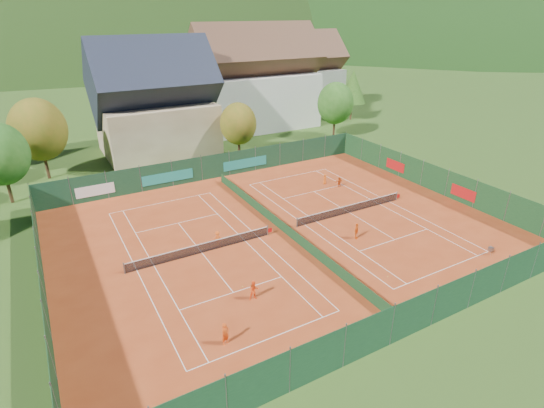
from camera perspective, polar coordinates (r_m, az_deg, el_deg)
The scene contains 30 objects.
ground at distance 39.83m, azimuth 1.42°, elevation -3.69°, with size 600.00×600.00×0.00m, color #294917.
clay_pad at distance 39.82m, azimuth 1.42°, elevation -3.66°, with size 40.00×32.00×0.01m, color #A23917.
court_markings_left at distance 36.87m, azimuth -9.40°, elevation -6.50°, with size 11.03×23.83×0.00m.
court_markings_right at distance 44.03m, azimuth 10.40°, elevation -1.16°, with size 11.03×23.83×0.00m.
tennis_net_left at distance 36.67m, azimuth -9.22°, elevation -5.78°, with size 13.30×0.10×1.02m.
tennis_net_right at distance 43.91m, azimuth 10.61°, elevation -0.54°, with size 13.30×0.10×1.02m.
court_divider at distance 39.59m, azimuth 1.43°, elevation -3.03°, with size 0.03×28.80×1.00m.
fence_north at distance 52.27m, azimuth -8.03°, elevation 4.94°, with size 40.00×0.10×3.00m.
fence_south at distance 28.74m, azimuth 18.51°, elevation -14.08°, with size 40.00×0.04×3.00m.
fence_west at distance 34.75m, azimuth -28.58°, elevation -8.74°, with size 0.04×32.00×3.00m.
fence_east at distance 51.56m, azimuth 20.91°, elevation 3.25°, with size 0.09×32.00×3.00m.
chalet at distance 63.10m, azimuth -15.43°, elevation 12.59°, with size 16.20×12.00×16.00m.
hotel_block_a at distance 75.20m, azimuth -2.21°, elevation 15.84°, with size 21.60×11.00×17.25m.
hotel_block_b at distance 89.13m, azimuth 3.67°, elevation 16.69°, with size 17.28×10.00×15.50m.
tree_west_mid at distance 57.48m, azimuth -28.92°, elevation 8.73°, with size 6.44×6.44×9.78m.
tree_center at distance 59.06m, azimuth -4.56°, elevation 10.70°, with size 5.01×5.01×7.60m.
tree_east_front at distance 69.81m, azimuth 8.53°, elevation 13.25°, with size 5.72×5.72×8.69m.
tree_east_mid at distance 82.01m, azimuth 10.82°, elevation 15.24°, with size 5.04×5.04×9.00m.
tree_east_back at distance 83.64m, azimuth 2.82°, elevation 16.28°, with size 7.15×7.15×10.86m.
mountain_backdrop at distance 273.93m, azimuth -19.32°, elevation 10.96°, with size 820.00×530.00×242.00m.
ball_hopper at distance 40.37m, azimuth 27.36°, elevation -5.38°, with size 0.34×0.34×0.80m.
loose_ball_0 at distance 32.40m, azimuth -3.98°, elevation -10.99°, with size 0.07×0.07×0.07m, color #CCD833.
loose_ball_1 at distance 34.58m, azimuth 15.31°, elevation -9.38°, with size 0.07×0.07×0.07m, color #CCD833.
loose_ball_2 at distance 44.55m, azimuth -1.89°, elevation -0.39°, with size 0.07×0.07×0.07m, color #CCD833.
player_left_near at distance 27.35m, azimuth -6.30°, elevation -16.97°, with size 0.57×0.38×1.57m, color #DE4C13.
player_left_mid at distance 30.71m, azimuth -2.42°, elevation -11.52°, with size 0.74×0.58×1.53m, color #FC4E16.
player_left_far at distance 37.70m, azimuth -7.33°, elevation -4.53°, with size 0.81×0.47×1.26m, color #F65815.
player_right_near at distance 38.95m, azimuth 11.28°, elevation -3.58°, with size 0.90×0.38×1.54m, color orange.
player_right_far_a at distance 50.74m, azimuth 7.12°, elevation 3.34°, with size 0.59×0.39×1.21m, color orange.
player_right_far_b at distance 50.15m, azimuth 9.03°, elevation 2.96°, with size 1.12×0.36×1.20m, color #CF4C12.
Camera 1 is at (-18.09, -30.03, 18.88)m, focal length 28.00 mm.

